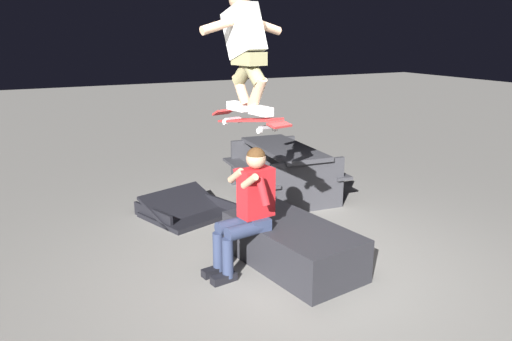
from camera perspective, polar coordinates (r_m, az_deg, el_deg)
The scene contains 7 objects.
ground_plane at distance 5.14m, azimuth 4.84°, elevation -11.81°, with size 40.00×40.00×0.00m, color gray.
ledge_box_main at distance 5.23m, azimuth 4.21°, elevation -8.57°, with size 1.52×0.78×0.45m, color #28282D.
person_sitting_on_ledge at distance 4.94m, azimuth -0.98°, elevation -4.02°, with size 0.60×0.78×1.28m.
skateboard at distance 4.71m, azimuth -0.79°, elevation 5.82°, with size 1.04×0.38×0.14m.
skater_airborne at distance 4.68m, azimuth -1.25°, elevation 14.23°, with size 0.63×0.89×1.12m.
kicker_ramp at distance 6.67m, azimuth -7.94°, elevation -4.72°, with size 1.17×1.23×0.38m.
picnic_table_back at distance 7.34m, azimuth 3.19°, elevation 0.88°, with size 1.80×1.48×0.75m.
Camera 1 is at (-3.87, 2.42, 2.36)m, focal length 34.65 mm.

